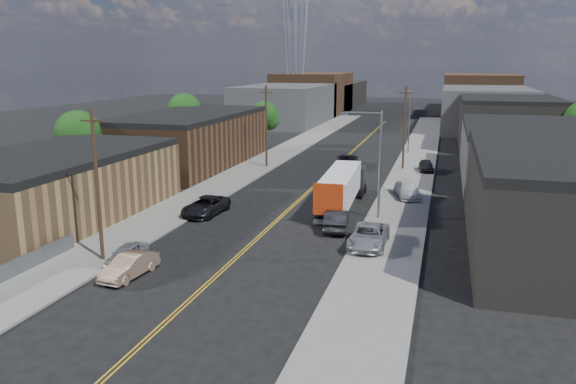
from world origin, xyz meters
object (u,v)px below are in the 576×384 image
Objects in this scene: car_right_oncoming at (337,220)px; car_ahead_truck at (347,162)px; car_left_a at (127,254)px; car_left_c at (206,206)px; car_right_lot_b at (408,190)px; car_right_lot_a at (369,236)px; car_left_b at (129,266)px; car_right_lot_c at (426,165)px; semi_truck at (343,185)px.

car_right_oncoming is 0.84× the size of car_ahead_truck.
car_left_c is at bearing 89.45° from car_left_a.
car_left_a is 28.17m from car_right_lot_b.
car_left_c is 0.96× the size of car_ahead_truck.
car_ahead_truck is at bearing 103.09° from car_right_lot_a.
car_left_c is (0.00, 12.49, 0.12)m from car_left_a.
car_left_a is at bearing 131.71° from car_left_b.
car_right_lot_a is 29.77m from car_right_lot_c.
car_left_a is at bearing -140.86° from car_right_lot_b.
semi_truck is at bearing -115.28° from car_right_lot_c.
semi_truck is 7.03m from car_right_oncoming.
car_left_b is 1.08× the size of car_right_lot_c.
car_left_a is 0.87× the size of car_left_b.
car_right_lot_a reaches higher than car_right_oncoming.
car_right_lot_c is at bearing -7.19° from car_ahead_truck.
car_ahead_truck is at bearing 87.25° from car_left_b.
car_right_lot_b is 1.24× the size of car_right_lot_c.
semi_truck is 3.23× the size of car_left_b.
car_ahead_truck is at bearing -88.85° from car_right_oncoming.
car_left_b is at bearing -144.49° from car_right_lot_a.
car_right_oncoming is at bearing 58.90° from car_left_b.
car_ahead_truck is (-8.32, 13.93, -0.07)m from car_right_lot_b.
car_right_lot_a is at bearing 26.14° from car_left_a.
car_right_lot_b is at bearing 40.50° from semi_truck.
car_right_lot_b reaches higher than car_left_c.
semi_truck is 19.19m from car_ahead_truck.
car_right_lot_a reaches higher than car_left_c.
car_left_b is 14.56m from car_left_c.
semi_truck is 2.57× the size of car_right_lot_a.
car_right_lot_a is (13.25, 9.37, 0.19)m from car_left_b.
car_left_c reaches higher than car_right_lot_c.
car_right_oncoming is (0.73, -6.88, -1.25)m from semi_truck.
car_right_lot_b is at bearing -66.61° from car_ahead_truck.
car_left_b is 39.50m from car_ahead_truck.
car_ahead_truck is (6.50, 38.97, 0.09)m from car_left_b.
car_left_b is 16.68m from car_right_oncoming.
car_right_lot_b is at bearing 54.30° from car_left_a.
car_right_lot_c is at bearing -109.67° from car_right_oncoming.
car_right_lot_a is at bearing -16.08° from car_left_c.
car_left_a is 40.90m from car_right_lot_c.
car_left_b is 16.23m from car_right_lot_a.
car_right_oncoming is at bearing -108.95° from car_right_lot_c.
car_left_c is (-1.40, 14.49, 0.05)m from car_left_b.
car_right_lot_a is (3.02, -3.81, 0.10)m from car_right_oncoming.
car_left_a is 0.68× the size of car_left_c.
car_right_oncoming is 12.72m from car_right_lot_b.
car_ahead_truck is (-3.73, 25.79, 0.00)m from car_right_oncoming.
car_ahead_truck reaches higher than car_right_lot_c.
car_right_oncoming reaches higher than car_left_a.
car_left_c is at bearing -131.71° from car_right_lot_c.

